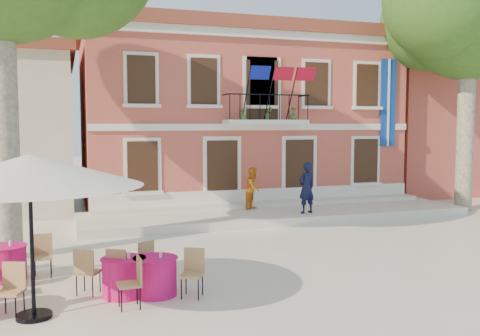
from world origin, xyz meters
name	(u,v)px	position (x,y,z in m)	size (l,w,h in m)	color
ground	(269,249)	(0.00, 0.00, 0.00)	(90.00, 90.00, 0.00)	beige
main_building	(231,116)	(2.00, 9.99, 3.78)	(13.50, 9.59, 7.50)	#BB4543
neighbor_east	(436,128)	(14.00, 11.00, 3.22)	(9.40, 9.40, 6.40)	#BB4543
terrace	(277,214)	(2.00, 4.40, 0.15)	(14.00, 3.40, 0.30)	silver
plane_tree_east	(469,13)	(9.78, 3.87, 7.71)	(5.33, 5.33, 10.46)	#A59E84
patio_umbrella	(29,171)	(-5.85, -3.55, 2.61)	(3.90, 3.90, 2.90)	black
pedestrian_navy	(306,188)	(2.73, 3.47, 1.20)	(0.65, 0.43, 1.79)	black
pedestrian_orange	(253,188)	(1.27, 4.92, 1.07)	(0.74, 0.58, 1.53)	orange
cafe_table_0	(124,275)	(-4.21, -2.82, 0.43)	(1.87, 1.65, 0.95)	#C11248
cafe_table_1	(156,275)	(-3.60, -2.97, 0.42)	(1.90, 1.26, 0.95)	#C11248
cafe_table_3	(6,261)	(-6.54, -0.92, 0.43)	(1.63, 1.87, 0.95)	#C11248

